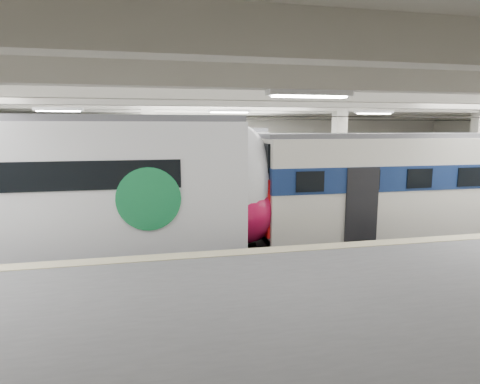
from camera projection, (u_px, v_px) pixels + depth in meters
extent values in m
cube|color=black|center=(240.00, 255.00, 13.93)|extent=(36.00, 24.00, 0.10)
cube|color=silver|center=(240.00, 89.00, 13.03)|extent=(36.00, 24.00, 0.20)
cube|color=beige|center=(204.00, 155.00, 23.13)|extent=(30.00, 0.10, 5.50)
cube|color=beige|center=(461.00, 294.00, 3.83)|extent=(30.00, 0.10, 5.50)
cube|color=#57575A|center=(313.00, 330.00, 7.56)|extent=(30.00, 7.00, 1.10)
cube|color=#BFAF87|center=(266.00, 250.00, 10.60)|extent=(30.00, 0.50, 0.02)
cube|color=beige|center=(150.00, 168.00, 15.75)|extent=(0.50, 0.50, 5.50)
cube|color=beige|center=(338.00, 164.00, 17.41)|extent=(0.50, 0.50, 5.50)
cube|color=beige|center=(476.00, 161.00, 18.87)|extent=(0.50, 0.50, 5.50)
cube|color=beige|center=(240.00, 99.00, 13.08)|extent=(30.00, 18.00, 0.50)
cube|color=#59544C|center=(240.00, 251.00, 13.91)|extent=(30.00, 1.52, 0.16)
cube|color=#59544C|center=(216.00, 217.00, 19.21)|extent=(30.00, 1.52, 0.16)
cylinder|color=black|center=(240.00, 116.00, 13.17)|extent=(30.00, 0.03, 0.03)
cylinder|color=black|center=(215.00, 119.00, 18.48)|extent=(30.00, 0.03, 0.03)
cube|color=white|center=(255.00, 106.00, 11.20)|extent=(26.00, 8.40, 0.12)
cube|color=white|center=(23.00, 189.00, 12.12)|extent=(13.31, 2.97, 3.99)
ellipsoid|color=white|center=(238.00, 182.00, 13.50)|extent=(2.35, 2.91, 3.91)
ellipsoid|color=#BC0F3F|center=(241.00, 208.00, 13.67)|extent=(2.50, 2.97, 2.40)
cylinder|color=#178042|center=(149.00, 199.00, 11.47)|extent=(1.84, 0.06, 1.84)
cube|color=#4C4C51|center=(17.00, 118.00, 11.79)|extent=(13.31, 2.43, 0.20)
cube|color=black|center=(29.00, 257.00, 12.46)|extent=(13.31, 2.08, 0.70)
cube|color=silver|center=(418.00, 184.00, 14.98)|extent=(12.15, 2.66, 3.46)
cube|color=navy|center=(419.00, 173.00, 14.91)|extent=(12.19, 2.72, 0.84)
cube|color=red|center=(260.00, 203.00, 13.78)|extent=(0.08, 2.26, 1.90)
cube|color=black|center=(260.00, 161.00, 13.55)|extent=(0.08, 2.13, 1.25)
cube|color=#4C4C51|center=(422.00, 135.00, 14.69)|extent=(12.15, 2.08, 0.16)
cube|color=black|center=(415.00, 233.00, 15.27)|extent=(12.15, 1.87, 0.70)
cube|color=white|center=(117.00, 173.00, 17.94)|extent=(13.36, 2.79, 3.62)
cube|color=#178042|center=(117.00, 162.00, 17.86)|extent=(13.40, 2.84, 0.76)
cube|color=#4C4C51|center=(115.00, 130.00, 17.63)|extent=(13.36, 2.31, 0.16)
cube|color=black|center=(120.00, 217.00, 18.26)|extent=(13.36, 2.50, 0.60)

